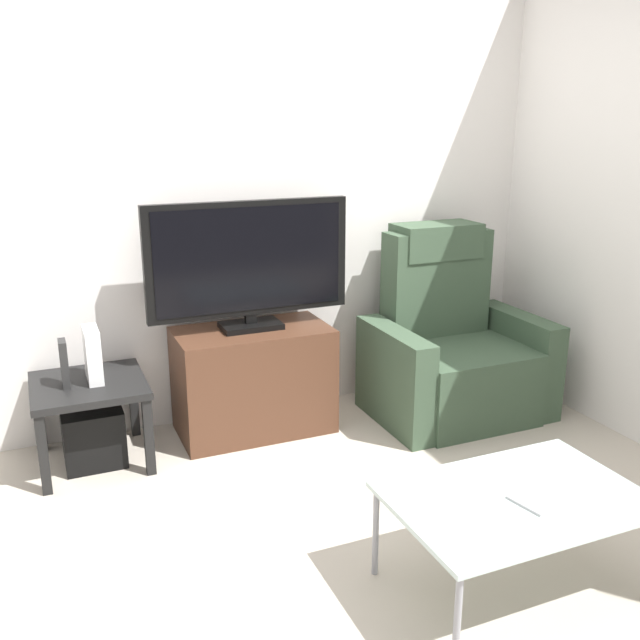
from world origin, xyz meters
name	(u,v)px	position (x,y,z in m)	size (l,w,h in m)	color
ground_plane	(310,504)	(0.00, 0.00, 0.00)	(6.40, 6.40, 0.00)	#B2A899
wall_back	(230,189)	(0.00, 1.13, 1.30)	(6.40, 0.06, 2.60)	silver
tv_stand	(254,380)	(0.01, 0.84, 0.29)	(0.83, 0.45, 0.59)	#4C2D1E
television	(249,262)	(0.01, 0.86, 0.95)	(1.09, 0.20, 0.68)	black
recliner_armchair	(452,349)	(1.17, 0.66, 0.37)	(0.98, 0.78, 1.08)	#384C38
side_table	(89,395)	(-0.85, 0.80, 0.36)	(0.54, 0.54, 0.43)	black
subwoofer_box	(93,435)	(-0.85, 0.80, 0.15)	(0.29, 0.29, 0.29)	black
book_upright	(64,364)	(-0.95, 0.78, 0.55)	(0.03, 0.10, 0.23)	#262626
game_console	(93,355)	(-0.81, 0.81, 0.56)	(0.07, 0.20, 0.27)	white
coffee_table	(516,501)	(0.46, -0.83, 0.36)	(0.90, 0.60, 0.38)	#B2C6C1
cell_phone	(529,503)	(0.46, -0.89, 0.39)	(0.07, 0.15, 0.01)	#B7B7BC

